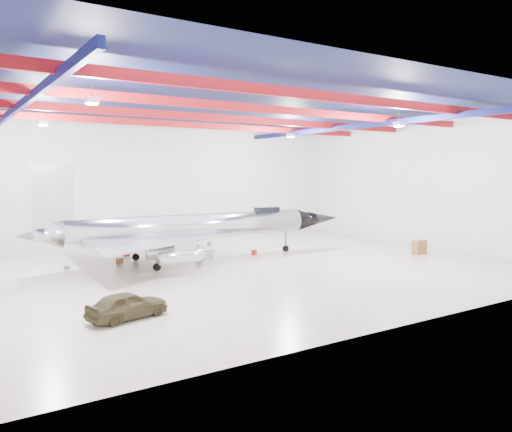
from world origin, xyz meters
TOP-DOWN VIEW (x-y plane):
  - floor at (0.00, 0.00)m, footprint 40.00×40.00m
  - wall_back at (0.00, 15.00)m, footprint 40.00×0.00m
  - wall_right at (20.00, 0.00)m, footprint 0.00×30.00m
  - ceiling at (0.00, 0.00)m, footprint 40.00×40.00m
  - ceiling_structure at (0.00, 0.00)m, footprint 39.50×29.50m
  - jet_aircraft at (-0.31, 4.09)m, footprint 25.58×15.04m
  - jeep at (-9.15, -7.69)m, footprint 3.89×2.26m
  - desk at (16.11, -3.00)m, footprint 1.26×0.69m
  - crate_ply at (-5.22, 5.92)m, footprint 0.62×0.55m
  - toolbox_red at (-3.75, 8.89)m, footprint 0.53×0.45m
  - engine_drum at (-0.26, 3.17)m, footprint 0.61×0.61m
  - crate_small at (-8.94, 5.53)m, footprint 0.38×0.31m
  - tool_chest at (4.87, 3.83)m, footprint 0.57×0.57m
  - oil_barrel at (-0.77, 5.42)m, footprint 0.66×0.60m
  - spares_box at (4.22, 10.26)m, footprint 0.46×0.46m

SIDE VIEW (x-z plane):
  - floor at x=0.00m, z-range 0.00..0.00m
  - crate_small at x=-8.94m, z-range 0.00..0.25m
  - toolbox_red at x=-3.75m, z-range 0.00..0.33m
  - spares_box at x=4.22m, z-range 0.00..0.34m
  - crate_ply at x=-5.22m, z-range 0.00..0.37m
  - oil_barrel at x=-0.77m, z-range 0.00..0.38m
  - tool_chest at x=4.87m, z-range 0.00..0.39m
  - engine_drum at x=-0.26m, z-range 0.00..0.45m
  - desk at x=16.11m, z-range 0.00..1.11m
  - jeep at x=-9.15m, z-range 0.00..1.24m
  - jet_aircraft at x=-0.31m, z-range -1.20..5.78m
  - wall_back at x=0.00m, z-range -14.50..25.50m
  - wall_right at x=20.00m, z-range -9.50..20.50m
  - ceiling_structure at x=0.00m, z-range 9.79..10.86m
  - ceiling at x=0.00m, z-range 11.00..11.00m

